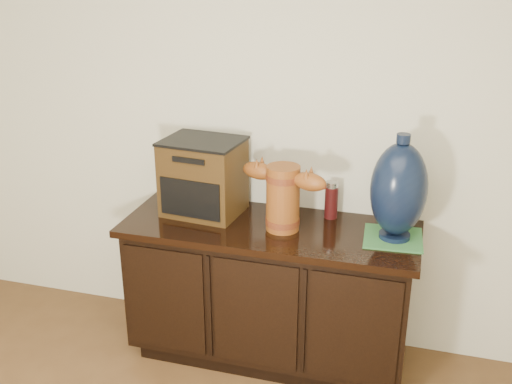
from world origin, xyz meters
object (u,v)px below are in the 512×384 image
(lamp_base, at_px, (399,190))
(spray_can, at_px, (331,200))
(terracotta_vessel, at_px, (283,194))
(tv_radio, at_px, (203,177))
(sideboard, at_px, (269,291))

(lamp_base, xyz_separation_m, spray_can, (-0.33, 0.17, -0.15))
(terracotta_vessel, distance_m, lamp_base, 0.54)
(terracotta_vessel, distance_m, spray_can, 0.30)
(tv_radio, relative_size, lamp_base, 0.83)
(sideboard, xyz_separation_m, terracotta_vessel, (0.07, -0.02, 0.55))
(sideboard, height_order, terracotta_vessel, terracotta_vessel)
(sideboard, bearing_deg, tv_radio, 168.62)
(sideboard, relative_size, lamp_base, 2.90)
(spray_can, bearing_deg, lamp_base, -26.73)
(terracotta_vessel, height_order, spray_can, terracotta_vessel)
(sideboard, height_order, spray_can, spray_can)
(terracotta_vessel, bearing_deg, lamp_base, 21.02)
(sideboard, xyz_separation_m, lamp_base, (0.60, 0.02, 0.62))
(terracotta_vessel, bearing_deg, tv_radio, -174.68)
(spray_can, bearing_deg, sideboard, -145.72)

